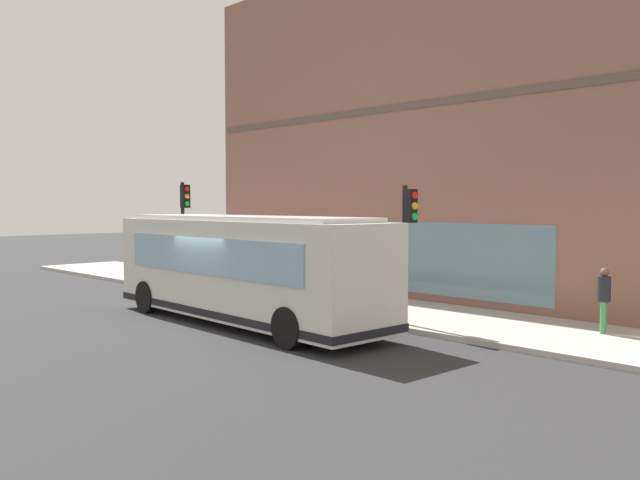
{
  "coord_description": "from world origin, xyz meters",
  "views": [
    {
      "loc": [
        -11.04,
        -15.19,
        3.38
      ],
      "look_at": [
        3.42,
        -0.4,
        2.28
      ],
      "focal_mm": 36.97,
      "sensor_mm": 36.0,
      "label": 1
    }
  ],
  "objects_px": {
    "traffic_light_near_corner": "(408,228)",
    "fire_hydrant": "(328,282)",
    "newspaper_vending_box": "(370,285)",
    "city_bus_nearside": "(244,269)",
    "traffic_light_down_block": "(184,214)",
    "pedestrian_near_building_entrance": "(186,258)",
    "pedestrian_walking_along_curb": "(604,296)"
  },
  "relations": [
    {
      "from": "traffic_light_near_corner",
      "to": "pedestrian_walking_along_curb",
      "type": "distance_m",
      "value": 5.2
    },
    {
      "from": "traffic_light_down_block",
      "to": "pedestrian_walking_along_curb",
      "type": "relative_size",
      "value": 2.49
    },
    {
      "from": "pedestrian_walking_along_curb",
      "to": "pedestrian_near_building_entrance",
      "type": "bearing_deg",
      "value": 94.24
    },
    {
      "from": "traffic_light_down_block",
      "to": "pedestrian_near_building_entrance",
      "type": "xyz_separation_m",
      "value": [
        1.19,
        1.72,
        -1.88
      ]
    },
    {
      "from": "city_bus_nearside",
      "to": "traffic_light_down_block",
      "type": "distance_m",
      "value": 7.84
    },
    {
      "from": "city_bus_nearside",
      "to": "fire_hydrant",
      "type": "height_order",
      "value": "city_bus_nearside"
    },
    {
      "from": "city_bus_nearside",
      "to": "traffic_light_down_block",
      "type": "height_order",
      "value": "traffic_light_down_block"
    },
    {
      "from": "traffic_light_down_block",
      "to": "fire_hydrant",
      "type": "distance_m",
      "value": 6.29
    },
    {
      "from": "pedestrian_near_building_entrance",
      "to": "newspaper_vending_box",
      "type": "height_order",
      "value": "pedestrian_near_building_entrance"
    },
    {
      "from": "traffic_light_near_corner",
      "to": "pedestrian_near_building_entrance",
      "type": "bearing_deg",
      "value": 84.12
    },
    {
      "from": "fire_hydrant",
      "to": "newspaper_vending_box",
      "type": "height_order",
      "value": "newspaper_vending_box"
    },
    {
      "from": "city_bus_nearside",
      "to": "traffic_light_near_corner",
      "type": "bearing_deg",
      "value": -56.61
    },
    {
      "from": "traffic_light_down_block",
      "to": "pedestrian_near_building_entrance",
      "type": "bearing_deg",
      "value": 55.47
    },
    {
      "from": "traffic_light_near_corner",
      "to": "newspaper_vending_box",
      "type": "relative_size",
      "value": 4.17
    },
    {
      "from": "fire_hydrant",
      "to": "city_bus_nearside",
      "type": "bearing_deg",
      "value": -157.97
    },
    {
      "from": "traffic_light_near_corner",
      "to": "traffic_light_down_block",
      "type": "distance_m",
      "value": 11.1
    },
    {
      "from": "fire_hydrant",
      "to": "newspaper_vending_box",
      "type": "xyz_separation_m",
      "value": [
        0.02,
        -2.03,
        0.09
      ]
    },
    {
      "from": "city_bus_nearside",
      "to": "newspaper_vending_box",
      "type": "relative_size",
      "value": 11.26
    },
    {
      "from": "traffic_light_near_corner",
      "to": "fire_hydrant",
      "type": "relative_size",
      "value": 5.08
    },
    {
      "from": "pedestrian_near_building_entrance",
      "to": "pedestrian_walking_along_curb",
      "type": "bearing_deg",
      "value": -85.76
    },
    {
      "from": "pedestrian_walking_along_curb",
      "to": "fire_hydrant",
      "type": "bearing_deg",
      "value": 86.82
    },
    {
      "from": "traffic_light_near_corner",
      "to": "traffic_light_down_block",
      "type": "bearing_deg",
      "value": 89.31
    },
    {
      "from": "traffic_light_near_corner",
      "to": "pedestrian_walking_along_curb",
      "type": "xyz_separation_m",
      "value": [
        2.58,
        -4.19,
        -1.67
      ]
    },
    {
      "from": "pedestrian_near_building_entrance",
      "to": "newspaper_vending_box",
      "type": "bearing_deg",
      "value": -77.87
    },
    {
      "from": "city_bus_nearside",
      "to": "newspaper_vending_box",
      "type": "xyz_separation_m",
      "value": [
        5.74,
        0.28,
        -0.95
      ]
    },
    {
      "from": "fire_hydrant",
      "to": "pedestrian_near_building_entrance",
      "type": "relative_size",
      "value": 0.43
    },
    {
      "from": "city_bus_nearside",
      "to": "pedestrian_walking_along_curb",
      "type": "distance_m",
      "value": 9.58
    },
    {
      "from": "city_bus_nearside",
      "to": "newspaper_vending_box",
      "type": "distance_m",
      "value": 5.82
    },
    {
      "from": "newspaper_vending_box",
      "to": "traffic_light_down_block",
      "type": "bearing_deg",
      "value": 113.7
    },
    {
      "from": "newspaper_vending_box",
      "to": "traffic_light_near_corner",
      "type": "bearing_deg",
      "value": -127.42
    },
    {
      "from": "city_bus_nearside",
      "to": "pedestrian_near_building_entrance",
      "type": "height_order",
      "value": "city_bus_nearside"
    },
    {
      "from": "traffic_light_down_block",
      "to": "traffic_light_near_corner",
      "type": "bearing_deg",
      "value": -90.69
    }
  ]
}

